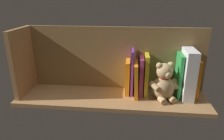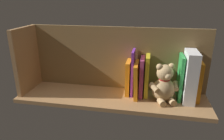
% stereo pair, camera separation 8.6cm
% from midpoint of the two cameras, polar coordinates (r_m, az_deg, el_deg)
% --- Properties ---
extents(ground_plane, '(1.05, 0.29, 0.02)m').
position_cam_midpoint_polar(ground_plane, '(1.18, -2.12, -7.61)').
color(ground_plane, '#A87A4C').
extents(shelf_back_panel, '(1.05, 0.02, 0.37)m').
position_cam_midpoint_polar(shelf_back_panel, '(1.22, -1.41, 3.24)').
color(shelf_back_panel, olive).
rests_on(shelf_back_panel, ground_plane).
extents(shelf_side_divider, '(0.02, 0.23, 0.37)m').
position_cam_midpoint_polar(shelf_side_divider, '(1.28, -25.20, 2.08)').
color(shelf_side_divider, '#A87A4C').
rests_on(shelf_side_divider, ground_plane).
extents(book_0, '(0.02, 0.12, 0.21)m').
position_cam_midpoint_polar(book_0, '(1.20, 20.11, -2.16)').
color(book_0, orange).
rests_on(book_0, ground_plane).
extents(dictionary_thick_white, '(0.06, 0.16, 0.27)m').
position_cam_midpoint_polar(dictionary_thick_white, '(1.17, 18.22, -1.15)').
color(dictionary_thick_white, silver).
rests_on(dictionary_thick_white, ground_plane).
extents(book_1, '(0.02, 0.13, 0.24)m').
position_cam_midpoint_polar(book_1, '(1.18, 15.89, -1.45)').
color(book_1, green).
rests_on(book_1, ground_plane).
extents(teddy_bear, '(0.16, 0.16, 0.21)m').
position_cam_midpoint_polar(teddy_bear, '(1.13, 11.98, -3.57)').
color(teddy_bear, tan).
rests_on(teddy_bear, ground_plane).
extents(book_2, '(0.02, 0.12, 0.23)m').
position_cam_midpoint_polar(book_2, '(1.17, 7.32, -1.31)').
color(book_2, yellow).
rests_on(book_2, ground_plane).
extents(book_3, '(0.02, 0.13, 0.22)m').
position_cam_midpoint_polar(book_3, '(1.16, 5.94, -1.64)').
color(book_3, '#B23F72').
rests_on(book_3, ground_plane).
extents(book_4, '(0.03, 0.16, 0.19)m').
position_cam_midpoint_polar(book_4, '(1.16, 4.55, -2.50)').
color(book_4, orange).
rests_on(book_4, ground_plane).
extents(book_5, '(0.01, 0.11, 0.26)m').
position_cam_midpoint_polar(book_5, '(1.16, 3.48, -0.58)').
color(book_5, purple).
rests_on(book_5, ground_plane).
extents(book_6, '(0.02, 0.11, 0.19)m').
position_cam_midpoint_polar(book_6, '(1.18, 2.24, -1.95)').
color(book_6, orange).
rests_on(book_6, ground_plane).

